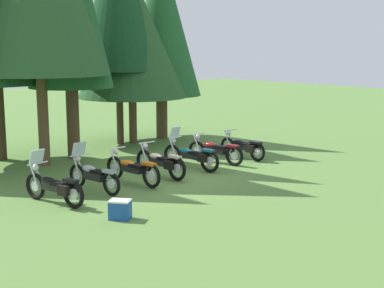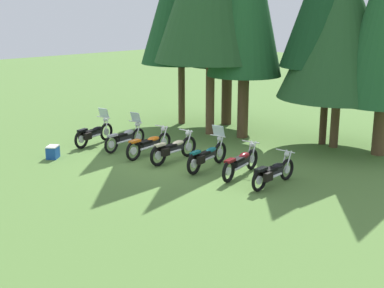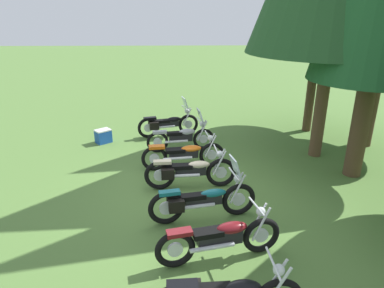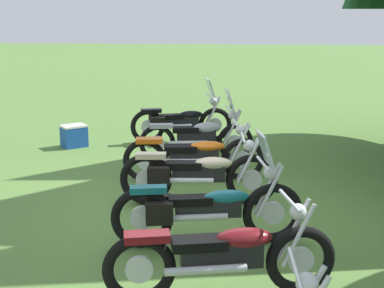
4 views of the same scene
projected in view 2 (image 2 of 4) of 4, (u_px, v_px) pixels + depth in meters
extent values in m
plane|color=#547A38|center=(174.00, 162.00, 18.75)|extent=(80.00, 80.00, 0.00)
torus|color=black|center=(106.00, 132.00, 21.67)|extent=(0.29, 0.74, 0.74)
cylinder|color=silver|center=(106.00, 132.00, 21.67)|extent=(0.12, 0.29, 0.28)
torus|color=black|center=(81.00, 139.00, 20.45)|extent=(0.29, 0.74, 0.74)
cylinder|color=silver|center=(81.00, 139.00, 20.45)|extent=(0.12, 0.29, 0.28)
cube|color=black|center=(94.00, 133.00, 21.03)|extent=(0.37, 0.76, 0.22)
ellipsoid|color=black|center=(97.00, 129.00, 21.17)|extent=(0.37, 0.56, 0.17)
cube|color=black|center=(91.00, 131.00, 20.84)|extent=(0.34, 0.53, 0.10)
cube|color=black|center=(82.00, 130.00, 20.42)|extent=(0.28, 0.47, 0.08)
cylinder|color=silver|center=(104.00, 125.00, 21.58)|extent=(0.13, 0.34, 0.65)
cylinder|color=silver|center=(106.00, 125.00, 21.51)|extent=(0.13, 0.34, 0.65)
cylinder|color=silver|center=(103.00, 117.00, 21.39)|extent=(0.65, 0.20, 0.04)
sphere|color=silver|center=(105.00, 120.00, 21.50)|extent=(0.21, 0.21, 0.17)
cylinder|color=silver|center=(94.00, 136.00, 20.86)|extent=(0.26, 0.73, 0.08)
cube|color=silver|center=(104.00, 113.00, 21.36)|extent=(0.46, 0.26, 0.39)
cube|color=black|center=(82.00, 135.00, 20.66)|extent=(0.22, 0.35, 0.26)
cube|color=black|center=(88.00, 136.00, 20.51)|extent=(0.22, 0.35, 0.26)
torus|color=black|center=(138.00, 137.00, 20.94)|extent=(0.20, 0.70, 0.69)
cylinder|color=silver|center=(138.00, 137.00, 20.94)|extent=(0.09, 0.27, 0.27)
torus|color=black|center=(111.00, 144.00, 19.78)|extent=(0.20, 0.70, 0.69)
cylinder|color=silver|center=(111.00, 144.00, 19.78)|extent=(0.09, 0.27, 0.27)
cube|color=black|center=(125.00, 138.00, 20.33)|extent=(0.30, 0.76, 0.27)
ellipsoid|color=#9EA0A8|center=(129.00, 132.00, 20.45)|extent=(0.31, 0.56, 0.21)
cube|color=black|center=(121.00, 135.00, 20.13)|extent=(0.29, 0.52, 0.10)
cube|color=#9EA0A8|center=(112.00, 136.00, 19.76)|extent=(0.23, 0.46, 0.08)
cylinder|color=silver|center=(136.00, 130.00, 20.85)|extent=(0.10, 0.34, 0.65)
cylinder|color=silver|center=(138.00, 130.00, 20.78)|extent=(0.10, 0.34, 0.65)
cylinder|color=silver|center=(135.00, 122.00, 20.67)|extent=(0.68, 0.15, 0.04)
sphere|color=silver|center=(137.00, 124.00, 20.77)|extent=(0.20, 0.20, 0.17)
cylinder|color=silver|center=(124.00, 141.00, 20.16)|extent=(0.20, 0.74, 0.08)
cube|color=silver|center=(136.00, 117.00, 20.64)|extent=(0.46, 0.22, 0.39)
torus|color=black|center=(164.00, 142.00, 20.08)|extent=(0.20, 0.74, 0.73)
cylinder|color=silver|center=(164.00, 142.00, 20.08)|extent=(0.09, 0.29, 0.28)
torus|color=black|center=(134.00, 151.00, 18.83)|extent=(0.20, 0.74, 0.73)
cylinder|color=silver|center=(134.00, 151.00, 18.83)|extent=(0.09, 0.29, 0.28)
cube|color=black|center=(149.00, 144.00, 19.43)|extent=(0.34, 0.84, 0.22)
ellipsoid|color=#D16014|center=(153.00, 139.00, 19.57)|extent=(0.37, 0.61, 0.17)
cube|color=black|center=(145.00, 142.00, 19.23)|extent=(0.35, 0.57, 0.10)
cube|color=#D16014|center=(135.00, 141.00, 18.81)|extent=(0.27, 0.47, 0.08)
cylinder|color=silver|center=(161.00, 134.00, 20.01)|extent=(0.09, 0.34, 0.65)
cylinder|color=silver|center=(165.00, 135.00, 19.91)|extent=(0.09, 0.34, 0.65)
cylinder|color=silver|center=(161.00, 126.00, 19.81)|extent=(0.60, 0.12, 0.04)
sphere|color=silver|center=(163.00, 129.00, 19.91)|extent=(0.19, 0.19, 0.17)
cylinder|color=silver|center=(149.00, 147.00, 19.23)|extent=(0.19, 0.82, 0.08)
torus|color=black|center=(189.00, 147.00, 19.33)|extent=(0.17, 0.78, 0.77)
cylinder|color=silver|center=(189.00, 147.00, 19.33)|extent=(0.07, 0.30, 0.30)
torus|color=black|center=(158.00, 155.00, 18.20)|extent=(0.17, 0.78, 0.77)
cylinder|color=silver|center=(158.00, 155.00, 18.20)|extent=(0.07, 0.30, 0.30)
cube|color=black|center=(174.00, 148.00, 18.74)|extent=(0.25, 0.78, 0.24)
ellipsoid|color=beige|center=(178.00, 143.00, 18.86)|extent=(0.28, 0.56, 0.18)
cube|color=black|center=(170.00, 146.00, 18.55)|extent=(0.27, 0.53, 0.10)
cube|color=beige|center=(160.00, 145.00, 18.17)|extent=(0.21, 0.45, 0.08)
cylinder|color=silver|center=(186.00, 139.00, 19.25)|extent=(0.07, 0.34, 0.65)
cylinder|color=silver|center=(189.00, 139.00, 19.16)|extent=(0.07, 0.34, 0.65)
cylinder|color=silver|center=(186.00, 130.00, 19.06)|extent=(0.66, 0.09, 0.04)
sphere|color=silver|center=(188.00, 133.00, 19.16)|extent=(0.18, 0.18, 0.17)
cylinder|color=silver|center=(173.00, 152.00, 18.56)|extent=(0.14, 0.77, 0.08)
cube|color=black|center=(159.00, 151.00, 18.42)|extent=(0.16, 0.33, 0.26)
cube|color=black|center=(166.00, 152.00, 18.22)|extent=(0.16, 0.33, 0.26)
torus|color=black|center=(220.00, 153.00, 18.56)|extent=(0.26, 0.76, 0.76)
cylinder|color=silver|center=(220.00, 153.00, 18.56)|extent=(0.11, 0.29, 0.29)
torus|color=black|center=(194.00, 163.00, 17.29)|extent=(0.26, 0.76, 0.76)
cylinder|color=silver|center=(194.00, 163.00, 17.29)|extent=(0.11, 0.29, 0.29)
cube|color=black|center=(207.00, 155.00, 17.90)|extent=(0.32, 0.81, 0.22)
ellipsoid|color=#14606B|center=(211.00, 150.00, 18.04)|extent=(0.32, 0.59, 0.17)
cube|color=black|center=(204.00, 154.00, 17.70)|extent=(0.30, 0.56, 0.10)
cube|color=#14606B|center=(195.00, 153.00, 17.26)|extent=(0.24, 0.46, 0.08)
cylinder|color=silver|center=(218.00, 145.00, 18.47)|extent=(0.11, 0.34, 0.65)
cylinder|color=silver|center=(221.00, 145.00, 18.40)|extent=(0.11, 0.34, 0.65)
cylinder|color=silver|center=(218.00, 136.00, 18.28)|extent=(0.62, 0.16, 0.04)
sphere|color=silver|center=(219.00, 139.00, 18.39)|extent=(0.20, 0.20, 0.17)
cylinder|color=silver|center=(207.00, 159.00, 17.72)|extent=(0.23, 0.79, 0.08)
cube|color=silver|center=(218.00, 131.00, 18.25)|extent=(0.46, 0.23, 0.39)
cube|color=black|center=(194.00, 158.00, 17.50)|extent=(0.20, 0.34, 0.26)
cube|color=black|center=(201.00, 160.00, 17.34)|extent=(0.20, 0.34, 0.26)
torus|color=black|center=(252.00, 159.00, 17.82)|extent=(0.27, 0.73, 0.72)
cylinder|color=silver|center=(252.00, 159.00, 17.82)|extent=(0.11, 0.28, 0.27)
torus|color=black|center=(228.00, 171.00, 16.51)|extent=(0.27, 0.73, 0.72)
cylinder|color=silver|center=(228.00, 171.00, 16.51)|extent=(0.11, 0.28, 0.27)
cube|color=black|center=(241.00, 162.00, 17.14)|extent=(0.39, 0.83, 0.26)
ellipsoid|color=maroon|center=(244.00, 156.00, 17.28)|extent=(0.39, 0.61, 0.20)
cube|color=black|center=(238.00, 160.00, 16.93)|extent=(0.36, 0.58, 0.10)
cube|color=maroon|center=(230.00, 161.00, 16.49)|extent=(0.29, 0.47, 0.08)
cylinder|color=silver|center=(249.00, 151.00, 17.74)|extent=(0.12, 0.34, 0.65)
cylinder|color=silver|center=(254.00, 151.00, 17.66)|extent=(0.12, 0.34, 0.65)
cylinder|color=silver|center=(251.00, 142.00, 17.55)|extent=(0.63, 0.18, 0.04)
sphere|color=silver|center=(252.00, 145.00, 17.65)|extent=(0.20, 0.20, 0.17)
cylinder|color=silver|center=(242.00, 167.00, 16.95)|extent=(0.26, 0.80, 0.08)
torus|color=black|center=(287.00, 169.00, 16.75)|extent=(0.14, 0.70, 0.70)
cylinder|color=silver|center=(287.00, 169.00, 16.75)|extent=(0.06, 0.27, 0.27)
torus|color=black|center=(259.00, 180.00, 15.72)|extent=(0.14, 0.70, 0.70)
cylinder|color=silver|center=(259.00, 180.00, 15.72)|extent=(0.06, 0.27, 0.27)
cube|color=black|center=(274.00, 172.00, 16.21)|extent=(0.26, 0.74, 0.22)
ellipsoid|color=black|center=(278.00, 166.00, 16.32)|extent=(0.31, 0.53, 0.17)
cube|color=black|center=(270.00, 170.00, 16.04)|extent=(0.29, 0.50, 0.10)
cube|color=black|center=(261.00, 169.00, 15.69)|extent=(0.23, 0.45, 0.08)
cylinder|color=silver|center=(284.00, 160.00, 16.69)|extent=(0.06, 0.34, 0.65)
cylinder|color=silver|center=(288.00, 161.00, 16.58)|extent=(0.06, 0.34, 0.65)
cylinder|color=silver|center=(285.00, 151.00, 16.49)|extent=(0.69, 0.07, 0.04)
sphere|color=silver|center=(287.00, 154.00, 16.59)|extent=(0.18, 0.18, 0.17)
cylinder|color=silver|center=(274.00, 176.00, 16.02)|extent=(0.12, 0.73, 0.08)
cube|color=black|center=(258.00, 174.00, 15.95)|extent=(0.16, 0.33, 0.26)
cube|color=black|center=(268.00, 177.00, 15.71)|extent=(0.16, 0.33, 0.26)
cylinder|color=#4C3823|center=(182.00, 94.00, 24.60)|extent=(0.31, 0.31, 2.83)
cylinder|color=#42301E|center=(227.00, 95.00, 24.47)|extent=(0.47, 0.47, 2.74)
cone|color=#1E5128|center=(228.00, 5.00, 23.46)|extent=(3.66, 3.66, 5.30)
cylinder|color=brown|center=(210.00, 98.00, 22.54)|extent=(0.37, 0.37, 3.11)
cylinder|color=#4C3823|center=(243.00, 107.00, 21.99)|extent=(0.46, 0.46, 2.60)
cylinder|color=#42301E|center=(324.00, 106.00, 20.86)|extent=(0.29, 0.29, 3.09)
cylinder|color=brown|center=(335.00, 123.00, 20.53)|extent=(0.33, 0.33, 1.96)
cone|color=#234C26|center=(342.00, 28.00, 19.62)|extent=(4.60, 4.60, 5.23)
cylinder|color=brown|center=(380.00, 129.00, 19.50)|extent=(0.50, 0.50, 1.93)
cube|color=#19479E|center=(53.00, 153.00, 19.18)|extent=(0.59, 0.61, 0.43)
cube|color=silver|center=(52.00, 146.00, 19.12)|extent=(0.60, 0.62, 0.04)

